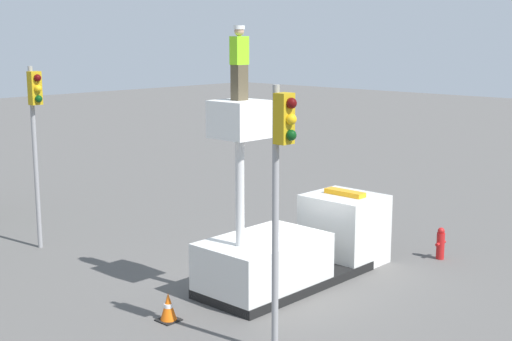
% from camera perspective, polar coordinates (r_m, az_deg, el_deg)
% --- Properties ---
extents(ground_plane, '(120.00, 120.00, 0.00)m').
position_cam_1_polar(ground_plane, '(19.39, 2.46, -9.00)').
color(ground_plane, '#565451').
extents(bucket_truck, '(6.06, 2.13, 5.03)m').
position_cam_1_polar(bucket_truck, '(19.37, 3.25, -5.97)').
color(bucket_truck, black).
rests_on(bucket_truck, ground).
extents(worker, '(0.40, 0.26, 1.75)m').
position_cam_1_polar(worker, '(16.96, -1.34, 8.60)').
color(worker, brown).
rests_on(worker, bucket_truck).
extents(traffic_light_pole, '(0.34, 0.57, 5.60)m').
position_cam_1_polar(traffic_light_pole, '(14.12, 2.00, 0.17)').
color(traffic_light_pole, gray).
rests_on(traffic_light_pole, ground).
extents(traffic_light_across, '(0.34, 0.57, 5.65)m').
position_cam_1_polar(traffic_light_across, '(22.61, -17.23, 3.76)').
color(traffic_light_across, gray).
rests_on(traffic_light_across, ground).
extents(fire_hydrant, '(0.48, 0.24, 0.96)m').
position_cam_1_polar(fire_hydrant, '(21.95, 14.55, -5.68)').
color(fire_hydrant, red).
rests_on(fire_hydrant, ground).
extents(traffic_cone_rear, '(0.48, 0.48, 0.68)m').
position_cam_1_polar(traffic_cone_rear, '(16.99, -7.03, -10.83)').
color(traffic_cone_rear, black).
rests_on(traffic_cone_rear, ground).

